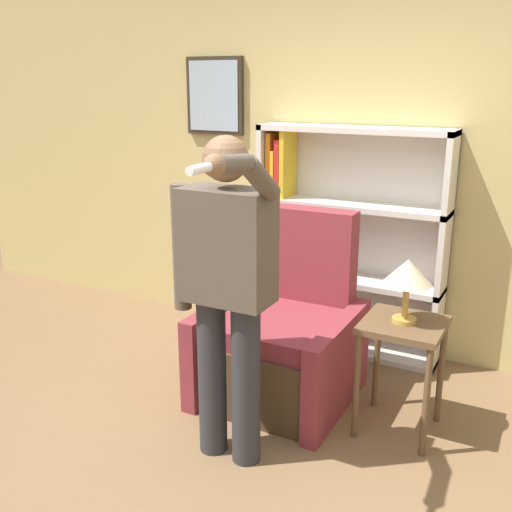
% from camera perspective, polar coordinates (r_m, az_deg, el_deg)
% --- Properties ---
extents(ground_plane, '(14.00, 14.00, 0.00)m').
position_cam_1_polar(ground_plane, '(3.12, -1.71, -22.09)').
color(ground_plane, brown).
extents(wall_back, '(8.00, 0.11, 2.80)m').
position_cam_1_polar(wall_back, '(4.36, 11.35, 9.02)').
color(wall_back, tan).
rests_on(wall_back, ground_plane).
extents(bookcase, '(1.36, 0.28, 1.64)m').
position_cam_1_polar(bookcase, '(4.40, 7.23, 1.26)').
color(bookcase, silver).
rests_on(bookcase, ground_plane).
extents(armchair, '(0.88, 0.89, 1.16)m').
position_cam_1_polar(armchair, '(3.83, 2.64, -8.03)').
color(armchair, '#4C3823').
rests_on(armchair, ground_plane).
extents(person_standing, '(0.60, 0.78, 1.70)m').
position_cam_1_polar(person_standing, '(2.96, -2.88, -2.53)').
color(person_standing, '#2D2D33').
rests_on(person_standing, ground_plane).
extents(side_table, '(0.44, 0.44, 0.66)m').
position_cam_1_polar(side_table, '(3.45, 13.77, -8.03)').
color(side_table, brown).
rests_on(side_table, ground_plane).
extents(table_lamp, '(0.26, 0.26, 0.36)m').
position_cam_1_polar(table_lamp, '(3.31, 14.23, -1.71)').
color(table_lamp, gold).
rests_on(table_lamp, side_table).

